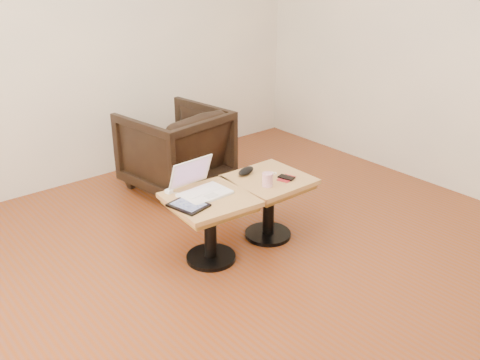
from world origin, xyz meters
TOP-DOWN VIEW (x-y plane):
  - room_shell at (0.00, 0.00)m, footprint 4.52×4.52m
  - side_table_left at (-0.03, 0.43)m, footprint 0.55×0.55m
  - side_table_right at (0.48, 0.42)m, footprint 0.51×0.51m
  - laptop at (-0.04, 0.52)m, footprint 0.33×0.31m
  - tablet at (-0.21, 0.41)m, footprint 0.22×0.26m
  - charging_adapter at (-0.20, 0.65)m, footprint 0.05×0.05m
  - glasses_case at (0.39, 0.57)m, footprint 0.17×0.11m
  - striped_cup at (0.38, 0.32)m, footprint 0.07×0.07m
  - earbuds_tangle at (0.53, 0.45)m, footprint 0.07×0.05m
  - phone_on_sleeve at (0.56, 0.33)m, footprint 0.14×0.12m
  - armchair at (0.45, 1.57)m, footprint 0.86×0.87m

SIDE VIEW (x-z plane):
  - side_table_left at x=-0.03m, z-range 0.12..0.58m
  - side_table_right at x=0.48m, z-range 0.12..0.58m
  - armchair at x=0.45m, z-range 0.00..0.70m
  - earbuds_tangle at x=0.53m, z-range 0.47..0.48m
  - phone_on_sleeve at x=0.56m, z-range 0.46..0.48m
  - tablet at x=-0.21m, z-range 0.47..0.48m
  - charging_adapter at x=-0.20m, z-range 0.47..0.49m
  - glasses_case at x=0.39m, z-range 0.47..0.51m
  - laptop at x=-0.04m, z-range 0.40..0.62m
  - striped_cup at x=0.38m, z-range 0.47..0.56m
  - room_shell at x=0.00m, z-range 0.00..2.71m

